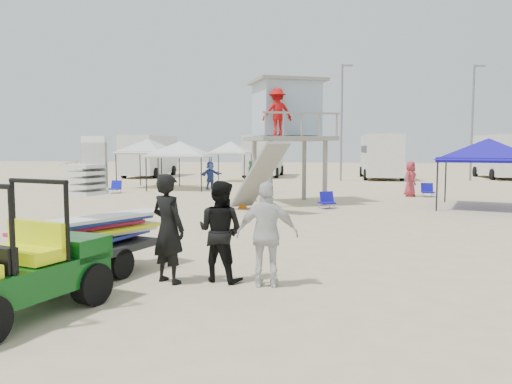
# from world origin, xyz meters

# --- Properties ---
(ground) EXTENTS (140.00, 140.00, 0.00)m
(ground) POSITION_xyz_m (0.00, 0.00, 0.00)
(ground) COLOR beige
(ground) RESTS_ON ground
(utility_cart) EXTENTS (1.86, 2.66, 1.84)m
(utility_cart) POSITION_xyz_m (-2.08, -2.14, 0.85)
(utility_cart) COLOR #0B4712
(utility_cart) RESTS_ON ground
(surf_trailer) EXTENTS (1.93, 2.73, 2.21)m
(surf_trailer) POSITION_xyz_m (-2.08, 0.19, 0.90)
(surf_trailer) COLOR black
(surf_trailer) RESTS_ON ground
(man_left) EXTENTS (0.81, 0.72, 1.87)m
(man_left) POSITION_xyz_m (-0.56, -0.11, 0.94)
(man_left) COLOR black
(man_left) RESTS_ON ground
(man_mid) EXTENTS (1.01, 0.89, 1.75)m
(man_mid) POSITION_xyz_m (0.29, 0.14, 0.87)
(man_mid) COLOR black
(man_mid) RESTS_ON ground
(man_right) EXTENTS (1.05, 0.49, 1.75)m
(man_right) POSITION_xyz_m (1.14, -0.11, 0.88)
(man_right) COLOR silver
(man_right) RESTS_ON ground
(lifeguard_tower) EXTENTS (4.10, 4.10, 4.97)m
(lifeguard_tower) POSITION_xyz_m (0.40, 12.50, 3.70)
(lifeguard_tower) COLOR gray
(lifeguard_tower) RESTS_ON ground
(canopy_blue) EXTENTS (4.26, 4.26, 3.07)m
(canopy_blue) POSITION_xyz_m (8.08, 11.70, 2.52)
(canopy_blue) COLOR black
(canopy_blue) RESTS_ON ground
(canopy_white_a) EXTENTS (3.28, 3.28, 3.06)m
(canopy_white_a) POSITION_xyz_m (-5.99, 18.51, 2.51)
(canopy_white_a) COLOR black
(canopy_white_a) RESTS_ON ground
(canopy_white_b) EXTENTS (3.18, 3.18, 3.22)m
(canopy_white_b) POSITION_xyz_m (-8.19, 19.51, 2.67)
(canopy_white_b) COLOR black
(canopy_white_b) RESTS_ON ground
(canopy_white_c) EXTENTS (2.62, 2.62, 3.14)m
(canopy_white_c) POSITION_xyz_m (-4.46, 25.25, 2.59)
(canopy_white_c) COLOR black
(canopy_white_c) RESTS_ON ground
(umbrella_a) EXTENTS (2.04, 2.07, 1.66)m
(umbrella_a) POSITION_xyz_m (-11.28, 16.92, 0.83)
(umbrella_a) COLOR #AA3312
(umbrella_a) RESTS_ON ground
(umbrella_b) EXTENTS (2.37, 2.39, 1.70)m
(umbrella_b) POSITION_xyz_m (-0.93, 17.20, 0.85)
(umbrella_b) COLOR yellow
(umbrella_b) RESTS_ON ground
(cone_near) EXTENTS (0.34, 0.34, 0.50)m
(cone_near) POSITION_xyz_m (-1.10, 10.42, 0.25)
(cone_near) COLOR #DA6506
(cone_near) RESTS_ON ground
(cone_far) EXTENTS (0.34, 0.34, 0.50)m
(cone_far) POSITION_xyz_m (-4.39, 11.31, 0.25)
(cone_far) COLOR #F34307
(cone_far) RESTS_ON ground
(beach_chair_a) EXTENTS (0.55, 0.58, 0.64)m
(beach_chair_a) POSITION_xyz_m (-8.60, 15.83, 0.31)
(beach_chair_a) COLOR #1115B8
(beach_chair_a) RESTS_ON ground
(beach_chair_b) EXTENTS (0.71, 0.78, 0.64)m
(beach_chair_b) POSITION_xyz_m (2.08, 10.88, 0.31)
(beach_chair_b) COLOR #120E9F
(beach_chair_b) RESTS_ON ground
(beach_chair_c) EXTENTS (0.54, 0.58, 0.64)m
(beach_chair_c) POSITION_xyz_m (6.77, 16.12, 0.31)
(beach_chair_c) COLOR #120E9D
(beach_chair_c) RESTS_ON ground
(rv_far_left) EXTENTS (2.64, 6.80, 3.25)m
(rv_far_left) POSITION_xyz_m (-12.00, 29.99, 1.80)
(rv_far_left) COLOR silver
(rv_far_left) RESTS_ON ground
(rv_mid_left) EXTENTS (2.65, 6.50, 3.25)m
(rv_mid_left) POSITION_xyz_m (-3.00, 31.49, 1.80)
(rv_mid_left) COLOR silver
(rv_mid_left) RESTS_ON ground
(rv_mid_right) EXTENTS (2.64, 7.00, 3.25)m
(rv_mid_right) POSITION_xyz_m (6.00, 29.99, 1.80)
(rv_mid_right) COLOR silver
(rv_mid_right) RESTS_ON ground
(rv_far_right) EXTENTS (2.64, 6.60, 3.25)m
(rv_far_right) POSITION_xyz_m (15.00, 31.49, 1.80)
(rv_far_right) COLOR silver
(rv_far_right) RESTS_ON ground
(light_pole_left) EXTENTS (0.14, 0.14, 8.00)m
(light_pole_left) POSITION_xyz_m (3.00, 27.00, 4.00)
(light_pole_left) COLOR slate
(light_pole_left) RESTS_ON ground
(light_pole_right) EXTENTS (0.14, 0.14, 8.00)m
(light_pole_right) POSITION_xyz_m (12.00, 28.50, 4.00)
(light_pole_right) COLOR slate
(light_pole_right) RESTS_ON ground
(distant_beachgoers) EXTENTS (12.39, 13.44, 1.67)m
(distant_beachgoers) POSITION_xyz_m (0.37, 19.97, 0.80)
(distant_beachgoers) COLOR #A3C549
(distant_beachgoers) RESTS_ON ground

